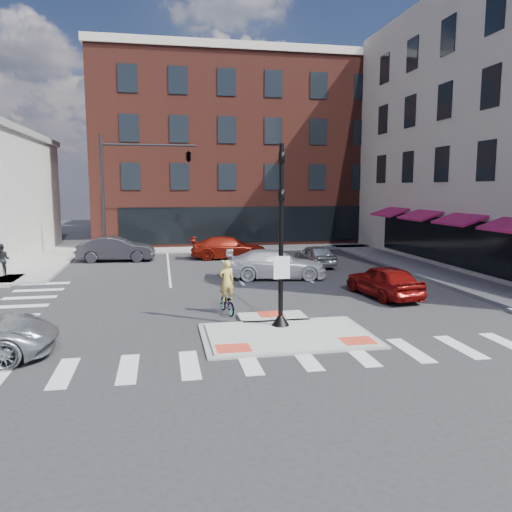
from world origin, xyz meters
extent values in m
plane|color=#28282B|center=(0.00, 0.00, 0.00)|extent=(120.00, 120.00, 0.00)
cube|color=gray|center=(0.00, -0.50, 0.03)|extent=(5.40, 3.60, 0.06)
cube|color=#A8A8A3|center=(0.00, -0.50, 0.06)|extent=(5.00, 3.20, 0.12)
cube|color=#A8A8A3|center=(0.00, 1.60, 0.06)|extent=(2.40, 1.40, 0.12)
cube|color=#E53F28|center=(-1.90, -1.70, 0.12)|extent=(1.00, 0.80, 0.01)
cube|color=#E53F28|center=(1.90, -1.70, 0.12)|extent=(1.00, 0.80, 0.01)
cube|color=#E53F28|center=(0.00, 1.90, 0.12)|extent=(0.90, 0.90, 0.01)
cube|color=gray|center=(-11.00, 20.00, 0.07)|extent=(3.00, 20.00, 0.15)
cube|color=gray|center=(10.80, 10.00, 0.07)|extent=(3.00, 24.00, 0.15)
cube|color=gray|center=(3.00, 22.00, 0.07)|extent=(26.00, 3.00, 0.15)
cube|color=#58231B|center=(3.00, 32.00, 7.50)|extent=(24.00, 18.00, 15.00)
cube|color=beige|center=(3.00, 32.00, 15.20)|extent=(24.40, 18.40, 0.60)
cube|color=black|center=(3.00, 23.00, 1.80)|extent=(20.00, 0.12, 2.80)
cube|color=black|center=(12.00, 10.00, 1.70)|extent=(0.12, 16.00, 2.60)
cube|color=#CE1B5F|center=(11.30, 4.00, 3.05)|extent=(1.46, 3.00, 0.58)
cube|color=#CE1B5F|center=(11.30, 10.00, 3.05)|extent=(1.46, 3.00, 0.58)
cube|color=#CE1B5F|center=(11.30, 16.00, 3.05)|extent=(1.46, 3.00, 0.58)
cube|color=slate|center=(-4.00, 52.00, 5.00)|extent=(10.00, 12.00, 10.00)
cube|color=brown|center=(9.00, 54.00, 6.00)|extent=(12.00, 12.00, 12.00)
cone|color=black|center=(0.00, 0.40, 0.34)|extent=(0.60, 0.60, 0.45)
cylinder|color=black|center=(0.00, 0.40, 3.20)|extent=(0.16, 0.16, 5.80)
cube|color=white|center=(0.00, 0.28, 2.10)|extent=(0.55, 0.04, 0.75)
imported|color=black|center=(0.00, 0.40, 5.30)|extent=(0.18, 0.22, 1.10)
imported|color=black|center=(0.00, 0.40, 4.10)|extent=(0.18, 0.22, 1.10)
cylinder|color=black|center=(-7.50, 18.00, 4.00)|extent=(0.20, 0.20, 8.00)
cylinder|color=black|center=(-4.50, 18.00, 7.40)|extent=(6.00, 0.14, 0.14)
imported|color=black|center=(-2.00, 18.00, 6.80)|extent=(0.48, 2.24, 0.90)
imported|color=maroon|center=(5.52, 4.32, 0.71)|extent=(2.24, 4.36, 1.42)
imported|color=white|center=(1.94, 9.49, 0.75)|extent=(5.41, 2.85, 1.50)
imported|color=#29282E|center=(-6.73, 17.31, 0.79)|extent=(4.87, 1.99, 1.57)
imported|color=#A9ACB0|center=(5.14, 13.00, 0.65)|extent=(1.91, 3.94, 1.29)
imported|color=maroon|center=(0.51, 17.10, 0.73)|extent=(5.22, 2.54, 1.47)
imported|color=#3F3F44|center=(-1.50, 2.80, 0.41)|extent=(0.81, 1.64, 0.82)
imported|color=#DDBD4E|center=(-1.50, 2.80, 1.24)|extent=(0.63, 0.47, 1.58)
imported|color=black|center=(-12.00, 12.00, 1.00)|extent=(0.93, 0.78, 1.69)
camera|label=1|loc=(-3.84, -15.43, 4.73)|focal=35.00mm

